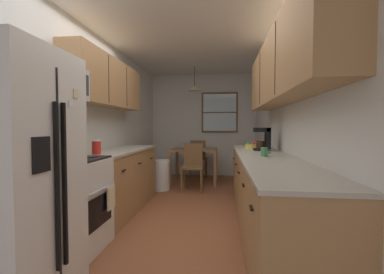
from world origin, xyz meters
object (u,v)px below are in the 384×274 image
object	(u,v)px
stove_range	(70,204)
coffee_maker	(264,138)
mug_by_coffeemaker	(264,152)
fruit_bowl	(251,146)
dining_chair_near	(193,164)
refrigerator	(12,177)
microwave_over_range	(56,82)
trash_bin	(161,175)
dining_chair_far	(198,157)
dining_table	(194,153)
storage_canister	(96,147)

from	to	relation	value
stove_range	coffee_maker	bearing A→B (deg)	33.06
coffee_maker	stove_range	bearing A→B (deg)	-146.94
mug_by_coffeemaker	fruit_bowl	xyz separation A→B (m)	(-0.02, 1.13, -0.01)
dining_chair_near	fruit_bowl	bearing A→B (deg)	-40.70
refrigerator	microwave_over_range	xyz separation A→B (m)	(-0.15, 0.72, 0.78)
mug_by_coffeemaker	fruit_bowl	distance (m)	1.13
trash_bin	mug_by_coffeemaker	xyz separation A→B (m)	(1.66, -1.93, 0.66)
coffee_maker	refrigerator	bearing A→B (deg)	-134.43
stove_range	dining_chair_far	bearing A→B (deg)	76.89
dining_table	stove_range	bearing A→B (deg)	-105.18
stove_range	dining_chair_far	world-z (taller)	stove_range
dining_chair_near	coffee_maker	bearing A→B (deg)	-47.26
refrigerator	fruit_bowl	xyz separation A→B (m)	(1.90, 2.44, 0.05)
dining_table	dining_chair_far	xyz separation A→B (m)	(0.03, 0.65, -0.14)
dining_table	mug_by_coffeemaker	size ratio (longest dim) A/B	8.58
dining_chair_far	trash_bin	world-z (taller)	dining_chair_far
mug_by_coffeemaker	fruit_bowl	world-z (taller)	mug_by_coffeemaker
trash_bin	mug_by_coffeemaker	bearing A→B (deg)	-49.22
trash_bin	refrigerator	bearing A→B (deg)	-94.46
storage_canister	coffee_maker	world-z (taller)	coffee_maker
dining_chair_far	trash_bin	size ratio (longest dim) A/B	1.55
dining_table	coffee_maker	distance (m)	2.28
dining_chair_far	microwave_over_range	bearing A→B (deg)	-104.69
refrigerator	dining_chair_near	bearing A→B (deg)	75.22
dining_chair_near	dining_chair_far	xyz separation A→B (m)	(-0.01, 1.29, 0.00)
microwave_over_range	storage_canister	bearing A→B (deg)	79.20
trash_bin	microwave_over_range	bearing A→B (deg)	-99.20
mug_by_coffeemaker	fruit_bowl	size ratio (longest dim) A/B	0.56
dining_chair_near	mug_by_coffeemaker	world-z (taller)	mug_by_coffeemaker
stove_range	trash_bin	world-z (taller)	stove_range
fruit_bowl	mug_by_coffeemaker	bearing A→B (deg)	-88.97
storage_canister	dining_chair_far	bearing A→B (deg)	74.66
mug_by_coffeemaker	dining_chair_far	bearing A→B (deg)	107.67
storage_canister	mug_by_coffeemaker	world-z (taller)	storage_canister
dining_table	storage_canister	size ratio (longest dim) A/B	5.65
microwave_over_range	dining_chair_near	bearing A→B (deg)	68.36
refrigerator	microwave_over_range	bearing A→B (deg)	102.10
microwave_over_range	dining_table	size ratio (longest dim) A/B	0.58
stove_range	storage_canister	world-z (taller)	stove_range
refrigerator	dining_chair_far	size ratio (longest dim) A/B	1.96
dining_table	fruit_bowl	xyz separation A→B (m)	(1.06, -1.52, 0.29)
storage_canister	microwave_over_range	bearing A→B (deg)	-100.80
refrigerator	fruit_bowl	bearing A→B (deg)	52.17
dining_chair_near	storage_canister	xyz separation A→B (m)	(-0.92, -2.03, 0.49)
storage_canister	fruit_bowl	distance (m)	2.26
dining_chair_far	storage_canister	size ratio (longest dim) A/B	5.17
stove_range	coffee_maker	xyz separation A→B (m)	(2.07, 1.35, 0.59)
refrigerator	mug_by_coffeemaker	xyz separation A→B (m)	(1.92, 1.31, 0.07)
dining_chair_near	storage_canister	distance (m)	2.28
dining_chair_near	trash_bin	distance (m)	0.66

